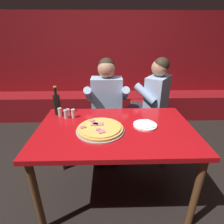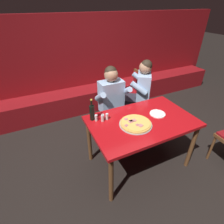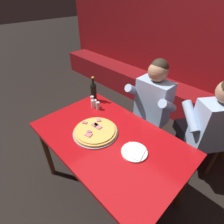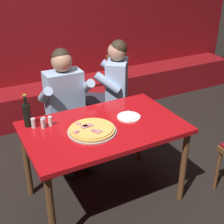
% 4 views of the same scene
% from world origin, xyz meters
% --- Properties ---
extents(ground_plane, '(24.00, 24.00, 0.00)m').
position_xyz_m(ground_plane, '(0.00, 0.00, 0.00)').
color(ground_plane, black).
extents(booth_wall_panel, '(6.80, 0.16, 1.90)m').
position_xyz_m(booth_wall_panel, '(0.00, 2.18, 0.95)').
color(booth_wall_panel, maroon).
rests_on(booth_wall_panel, ground_plane).
extents(booth_bench, '(6.46, 0.48, 0.46)m').
position_xyz_m(booth_bench, '(0.00, 1.86, 0.23)').
color(booth_bench, maroon).
rests_on(booth_bench, ground_plane).
extents(main_dining_table, '(1.36, 0.85, 0.78)m').
position_xyz_m(main_dining_table, '(0.00, 0.00, 0.69)').
color(main_dining_table, brown).
rests_on(main_dining_table, ground_plane).
extents(pizza, '(0.41, 0.41, 0.05)m').
position_xyz_m(pizza, '(-0.13, -0.05, 0.80)').
color(pizza, '#9E9EA3').
rests_on(pizza, main_dining_table).
extents(plate_white_paper, '(0.21, 0.21, 0.02)m').
position_xyz_m(plate_white_paper, '(0.27, 0.03, 0.79)').
color(plate_white_paper, white).
rests_on(plate_white_paper, main_dining_table).
extents(beer_bottle, '(0.07, 0.07, 0.29)m').
position_xyz_m(beer_bottle, '(-0.57, 0.30, 0.89)').
color(beer_bottle, black).
rests_on(beer_bottle, main_dining_table).
extents(shaker_red_pepper_flakes, '(0.04, 0.04, 0.09)m').
position_xyz_m(shaker_red_pepper_flakes, '(-0.54, 0.25, 0.82)').
color(shaker_red_pepper_flakes, silver).
rests_on(shaker_red_pepper_flakes, main_dining_table).
extents(shaker_oregano, '(0.04, 0.04, 0.09)m').
position_xyz_m(shaker_oregano, '(-0.47, 0.20, 0.82)').
color(shaker_oregano, silver).
rests_on(shaker_oregano, main_dining_table).
extents(shaker_black_pepper, '(0.04, 0.04, 0.09)m').
position_xyz_m(shaker_black_pepper, '(-0.46, 0.22, 0.82)').
color(shaker_black_pepper, silver).
rests_on(shaker_black_pepper, main_dining_table).
extents(shaker_parmesan, '(0.04, 0.04, 0.09)m').
position_xyz_m(shaker_parmesan, '(-0.40, 0.21, 0.82)').
color(shaker_parmesan, silver).
rests_on(shaker_parmesan, main_dining_table).
extents(diner_seated_blue_shirt, '(0.53, 0.53, 1.27)m').
position_xyz_m(diner_seated_blue_shirt, '(-0.08, 0.69, 0.71)').
color(diner_seated_blue_shirt, black).
rests_on(diner_seated_blue_shirt, ground_plane).
extents(dining_chair_far_left, '(0.48, 0.48, 0.94)m').
position_xyz_m(dining_chair_far_left, '(0.59, 1.17, 0.56)').
color(dining_chair_far_left, brown).
rests_on(dining_chair_far_left, ground_plane).
extents(diner_standing_companion, '(0.64, 0.63, 1.27)m').
position_xyz_m(diner_standing_companion, '(0.51, 0.88, 0.71)').
color(diner_standing_companion, black).
rests_on(diner_standing_companion, ground_plane).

